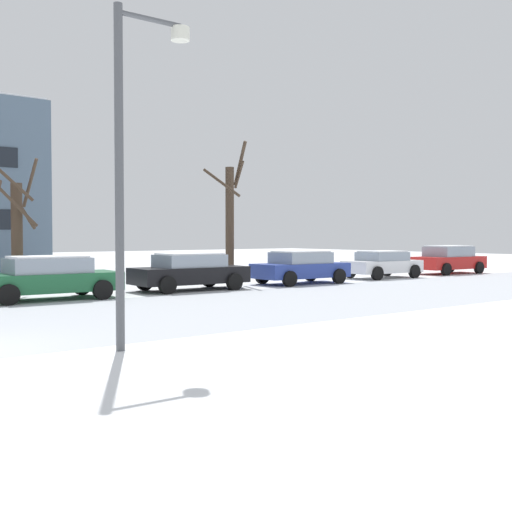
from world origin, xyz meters
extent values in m
cylinder|color=#4C4F54|center=(2.87, -1.58, 3.12)|extent=(0.16, 0.16, 6.24)
cylinder|color=#4C4F54|center=(3.51, -1.58, 6.09)|extent=(1.28, 0.10, 0.10)
cylinder|color=silver|center=(4.15, -1.58, 5.94)|extent=(0.36, 0.36, 0.25)
cube|color=#1E6038|center=(4.91, 8.06, 0.57)|extent=(4.56, 2.03, 0.60)
cube|color=#8C99A8|center=(4.91, 8.06, 1.11)|extent=(2.53, 1.81, 0.49)
cube|color=white|center=(4.91, 8.06, 1.39)|extent=(2.30, 1.67, 0.06)
cylinder|color=black|center=(6.40, 8.96, 0.32)|extent=(0.65, 0.24, 0.64)
cylinder|color=black|center=(6.34, 7.05, 0.32)|extent=(0.65, 0.24, 0.64)
cylinder|color=black|center=(3.42, 7.15, 0.32)|extent=(0.65, 0.24, 0.64)
cube|color=black|center=(10.35, 8.23, 0.58)|extent=(4.42, 1.95, 0.61)
cube|color=#8C99A8|center=(10.35, 8.23, 1.11)|extent=(2.45, 1.74, 0.47)
cube|color=white|center=(10.35, 8.23, 1.38)|extent=(2.23, 1.61, 0.06)
cylinder|color=black|center=(11.79, 9.10, 0.32)|extent=(0.65, 0.24, 0.64)
cylinder|color=black|center=(11.73, 7.26, 0.32)|extent=(0.65, 0.24, 0.64)
cylinder|color=black|center=(8.96, 9.20, 0.32)|extent=(0.65, 0.24, 0.64)
cylinder|color=black|center=(8.90, 7.36, 0.32)|extent=(0.65, 0.24, 0.64)
cube|color=#283D93|center=(15.78, 8.06, 0.57)|extent=(4.21, 1.97, 0.61)
cube|color=#8C99A8|center=(15.78, 8.06, 1.11)|extent=(2.34, 1.76, 0.47)
cube|color=white|center=(15.78, 8.06, 1.38)|extent=(2.13, 1.63, 0.06)
cylinder|color=black|center=(17.17, 8.95, 0.32)|extent=(0.65, 0.24, 0.64)
cylinder|color=black|center=(17.10, 7.08, 0.32)|extent=(0.65, 0.24, 0.64)
cylinder|color=black|center=(14.47, 9.04, 0.32)|extent=(0.65, 0.24, 0.64)
cylinder|color=black|center=(14.40, 7.17, 0.32)|extent=(0.65, 0.24, 0.64)
cube|color=white|center=(21.22, 8.27, 0.56)|extent=(4.01, 1.87, 0.58)
cube|color=#8C99A8|center=(21.22, 8.27, 1.05)|extent=(2.23, 1.67, 0.41)
cube|color=white|center=(21.22, 8.27, 1.29)|extent=(2.02, 1.55, 0.06)
cylinder|color=black|center=(22.53, 9.11, 0.32)|extent=(0.65, 0.24, 0.64)
cylinder|color=black|center=(22.47, 7.33, 0.32)|extent=(0.65, 0.24, 0.64)
cylinder|color=black|center=(19.97, 9.20, 0.32)|extent=(0.65, 0.24, 0.64)
cylinder|color=black|center=(19.91, 7.42, 0.32)|extent=(0.65, 0.24, 0.64)
cube|color=red|center=(26.66, 8.39, 0.60)|extent=(4.31, 1.97, 0.65)
cube|color=#8C99A8|center=(26.66, 8.39, 1.19)|extent=(2.40, 1.75, 0.53)
cube|color=white|center=(26.66, 8.39, 1.48)|extent=(2.18, 1.62, 0.06)
cylinder|color=black|center=(28.07, 9.27, 0.32)|extent=(0.65, 0.24, 0.64)
cylinder|color=black|center=(28.01, 7.42, 0.32)|extent=(0.65, 0.24, 0.64)
cylinder|color=black|center=(25.31, 9.37, 0.32)|extent=(0.65, 0.24, 0.64)
cylinder|color=black|center=(25.24, 7.51, 0.32)|extent=(0.65, 0.24, 0.64)
cylinder|color=#423326|center=(4.77, 10.78, 1.96)|extent=(0.40, 0.40, 3.93)
cylinder|color=#423326|center=(5.07, 10.47, 2.68)|extent=(0.76, 0.73, 0.78)
cylinder|color=#423326|center=(4.61, 10.16, 3.08)|extent=(1.34, 0.45, 1.44)
cylinder|color=#423326|center=(5.28, 10.86, 3.96)|extent=(0.28, 1.13, 1.71)
cylinder|color=#423326|center=(4.50, 10.20, 3.89)|extent=(1.27, 0.69, 1.31)
cylinder|color=#423326|center=(13.81, 10.51, 2.52)|extent=(0.37, 0.37, 5.05)
cylinder|color=#423326|center=(14.24, 10.41, 4.73)|extent=(0.35, 0.98, 1.15)
cylinder|color=#423326|center=(13.09, 10.09, 4.31)|extent=(0.98, 1.56, 1.27)
cylinder|color=#423326|center=(14.31, 10.42, 5.23)|extent=(0.35, 1.16, 1.88)
camera|label=1|loc=(-2.10, -12.10, 2.12)|focal=44.23mm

